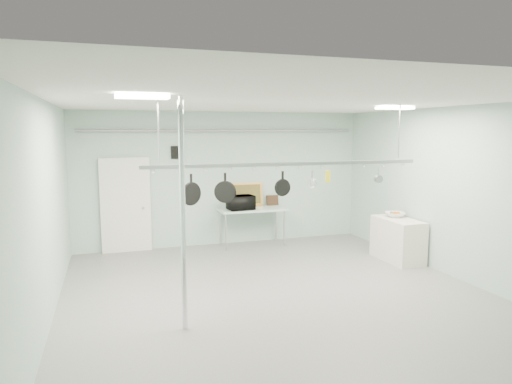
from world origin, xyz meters
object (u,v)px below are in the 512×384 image
object	(u,v)px
pot_rack	(289,162)
coffee_canister	(251,205)
skillet_mid	(225,188)
chrome_pole	(183,216)
prep_table	(252,211)
fruit_bowl	(395,215)
microwave	(241,203)
skillet_left	(191,189)
skillet_right	(283,183)
side_cabinet	(398,240)

from	to	relation	value
pot_rack	coffee_canister	size ratio (longest dim) A/B	26.86
pot_rack	skillet_mid	size ratio (longest dim) A/B	10.13
chrome_pole	coffee_canister	distance (m)	4.72
prep_table	fruit_bowl	world-z (taller)	fruit_bowl
microwave	fruit_bowl	distance (m)	3.48
chrome_pole	skillet_mid	xyz separation A→B (m)	(0.82, 0.90, 0.25)
coffee_canister	skillet_left	xyz separation A→B (m)	(-1.97, -3.21, 0.85)
skillet_left	fruit_bowl	bearing A→B (deg)	-11.25
fruit_bowl	prep_table	bearing A→B (deg)	142.86
prep_table	skillet_left	bearing A→B (deg)	-121.52
chrome_pole	skillet_mid	bearing A→B (deg)	47.78
chrome_pole	pot_rack	xyz separation A→B (m)	(1.90, 0.90, 0.63)
skillet_left	skillet_right	bearing A→B (deg)	-27.13
chrome_pole	microwave	distance (m)	4.59
chrome_pole	side_cabinet	size ratio (longest dim) A/B	2.67
side_cabinet	skillet_mid	size ratio (longest dim) A/B	2.53
pot_rack	fruit_bowl	distance (m)	3.53
side_cabinet	microwave	bearing A→B (deg)	143.65
coffee_canister	fruit_bowl	bearing A→B (deg)	-35.33
microwave	skillet_left	world-z (taller)	skillet_left
side_cabinet	skillet_right	distance (m)	3.55
coffee_canister	skillet_right	xyz separation A→B (m)	(-0.45, -3.21, 0.89)
pot_rack	side_cabinet	bearing A→B (deg)	20.45
fruit_bowl	chrome_pole	bearing A→B (deg)	-155.69
microwave	skillet_left	bearing A→B (deg)	55.15
pot_rack	skillet_left	size ratio (longest dim) A/B	9.97
chrome_pole	skillet_right	world-z (taller)	chrome_pole
coffee_canister	microwave	bearing A→B (deg)	-178.25
pot_rack	skillet_right	bearing A→B (deg)	180.00
pot_rack	microwave	size ratio (longest dim) A/B	7.97
prep_table	microwave	xyz separation A→B (m)	(-0.31, -0.10, 0.24)
microwave	skillet_mid	bearing A→B (deg)	63.18
coffee_canister	side_cabinet	bearing A→B (deg)	-39.03
pot_rack	coffee_canister	bearing A→B (deg)	83.88
side_cabinet	skillet_left	bearing A→B (deg)	-166.48
microwave	skillet_right	size ratio (longest dim) A/B	1.51
side_cabinet	fruit_bowl	distance (m)	0.55
prep_table	pot_rack	xyz separation A→B (m)	(-0.40, -3.30, 1.40)
pot_rack	skillet_mid	world-z (taller)	pot_rack
side_cabinet	skillet_mid	bearing A→B (deg)	-164.74
chrome_pole	microwave	size ratio (longest dim) A/B	5.31
prep_table	side_cabinet	size ratio (longest dim) A/B	1.33
prep_table	skillet_mid	bearing A→B (deg)	-114.20
skillet_mid	coffee_canister	bearing A→B (deg)	88.44
coffee_canister	skillet_left	world-z (taller)	skillet_left
chrome_pole	skillet_right	distance (m)	2.03
chrome_pole	prep_table	xyz separation A→B (m)	(2.30, 4.20, -0.77)
pot_rack	skillet_right	size ratio (longest dim) A/B	12.03
prep_table	skillet_mid	size ratio (longest dim) A/B	3.38
side_cabinet	microwave	world-z (taller)	microwave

